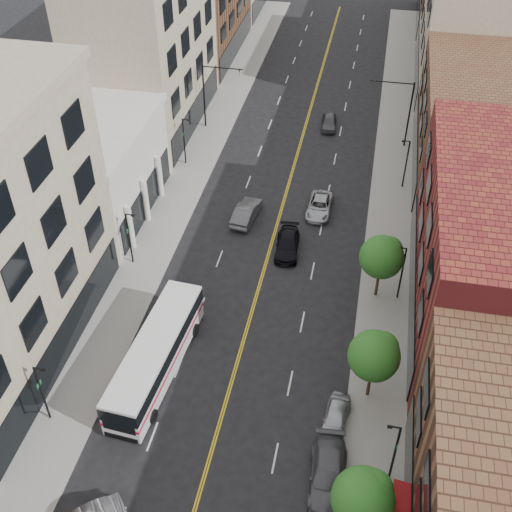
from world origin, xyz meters
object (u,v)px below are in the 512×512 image
Objects in this scene: car_lane_a at (287,244)px; car_lane_b at (320,206)px; car_parked_far at (336,418)px; car_lane_behind at (246,212)px; city_bus at (156,354)px; car_lane_c at (329,122)px; car_parked_mid at (328,474)px.

car_lane_b is (2.01, 6.20, -0.04)m from car_lane_a.
car_lane_behind is at bearing 122.41° from car_parked_far.
city_bus is at bearing 89.25° from car_lane_behind.
city_bus reaches higher than car_lane_behind.
car_lane_a reaches higher than car_parked_far.
city_bus reaches higher than car_parked_far.
car_lane_c is at bearing 102.92° from car_parked_far.
car_parked_mid is 1.14× the size of car_lane_behind.
car_parked_mid is 26.96m from car_lane_behind.
car_lane_c is at bearing -99.85° from car_lane_behind.
city_bus is 2.55× the size of car_lane_behind.
car_parked_far is 0.80× the size of car_lane_a.
car_lane_a is at bearing 115.16° from car_parked_far.
car_lane_a is (4.40, -3.77, -0.09)m from car_lane_behind.
car_lane_c is at bearing 82.91° from car_lane_a.
car_lane_b is (6.42, 2.43, -0.13)m from car_lane_behind.
car_lane_behind is (2.40, 18.72, -1.01)m from city_bus.
car_lane_c is (-4.78, 43.58, -0.10)m from car_parked_mid.
car_lane_a is 22.46m from car_lane_c.
car_parked_mid reaches higher than car_lane_a.
car_parked_far is at bearing -4.52° from city_bus.
city_bus is 2.54× the size of car_lane_a.
car_parked_far is at bearing 85.87° from car_parked_mid.
car_parked_far is at bearing -88.06° from car_lane_c.
city_bus reaches higher than car_lane_c.
city_bus is 16.46m from car_lane_a.
car_lane_behind is at bearing -111.43° from car_lane_c.
car_lane_a is (-5.88, 21.15, -0.09)m from car_parked_mid.
car_parked_mid is 21.95m from car_lane_a.
car_lane_c is at bearing 94.38° from car_lane_b.
car_parked_mid is at bearing -78.78° from car_lane_a.
car_lane_c is (5.50, 18.66, -0.10)m from car_lane_behind.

